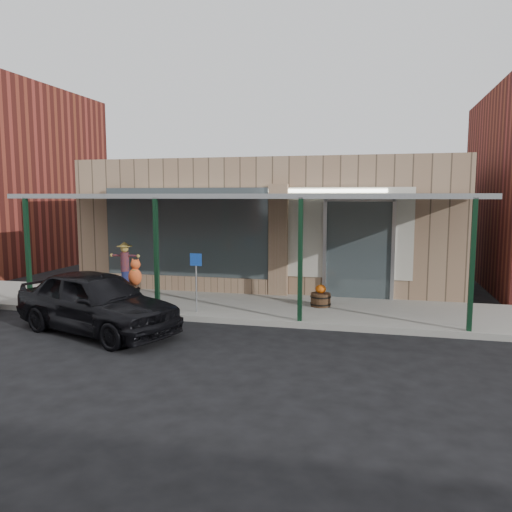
% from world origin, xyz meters
% --- Properties ---
extents(ground, '(120.00, 120.00, 0.00)m').
position_xyz_m(ground, '(0.00, 0.00, 0.00)').
color(ground, black).
rests_on(ground, ground).
extents(sidewalk, '(40.00, 3.20, 0.15)m').
position_xyz_m(sidewalk, '(0.00, 3.60, 0.07)').
color(sidewalk, gray).
rests_on(sidewalk, ground).
extents(storefront, '(12.00, 6.25, 4.20)m').
position_xyz_m(storefront, '(-0.00, 8.16, 2.09)').
color(storefront, '#927359').
rests_on(storefront, ground).
extents(awning, '(12.00, 3.00, 3.04)m').
position_xyz_m(awning, '(0.00, 3.56, 3.01)').
color(awning, slate).
rests_on(awning, ground).
extents(block_buildings_near, '(61.00, 8.00, 8.00)m').
position_xyz_m(block_buildings_near, '(2.01, 9.20, 3.77)').
color(block_buildings_near, maroon).
rests_on(block_buildings_near, ground).
extents(barrel_scarecrow, '(0.96, 0.62, 1.58)m').
position_xyz_m(barrel_scarecrow, '(-3.65, 3.94, 0.68)').
color(barrel_scarecrow, '#4A2E1D').
rests_on(barrel_scarecrow, sidewalk).
extents(barrel_pumpkin, '(0.66, 0.66, 0.62)m').
position_xyz_m(barrel_pumpkin, '(2.10, 3.81, 0.37)').
color(barrel_pumpkin, '#4A2E1D').
rests_on(barrel_pumpkin, sidewalk).
extents(handicap_sign, '(0.31, 0.04, 1.48)m').
position_xyz_m(handicap_sign, '(-0.86, 2.40, 1.11)').
color(handicap_sign, gray).
rests_on(handicap_sign, sidewalk).
extents(parked_sedan, '(4.48, 3.00, 1.60)m').
position_xyz_m(parked_sedan, '(-2.55, 0.61, 0.71)').
color(parked_sedan, black).
rests_on(parked_sedan, ground).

